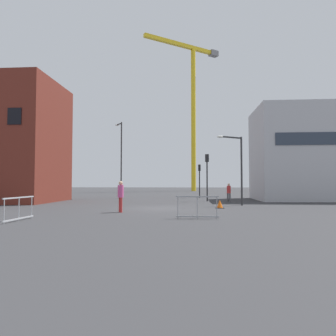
{
  "coord_description": "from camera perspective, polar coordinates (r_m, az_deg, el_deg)",
  "views": [
    {
      "loc": [
        1.93,
        -20.89,
        1.76
      ],
      "look_at": [
        0.0,
        5.46,
        2.93
      ],
      "focal_mm": 33.51,
      "sensor_mm": 36.0,
      "label": 1
    }
  ],
  "objects": [
    {
      "name": "construction_crane",
      "position": [
        63.07,
        4.4,
        12.73
      ],
      "size": [
        14.31,
        10.41,
        28.77
      ],
      "color": "yellow",
      "rests_on": "ground"
    },
    {
      "name": "pedestrian_walking",
      "position": [
        27.8,
        11.0,
        -4.19
      ],
      "size": [
        0.34,
        0.34,
        1.63
      ],
      "color": "#4C4C51",
      "rests_on": "ground"
    },
    {
      "name": "safety_barrier_mid_span",
      "position": [
        15.79,
        -25.49,
        -6.64
      ],
      "size": [
        0.17,
        2.33,
        1.08
      ],
      "color": "#B2B5BA",
      "rests_on": "ground"
    },
    {
      "name": "ground",
      "position": [
        21.06,
        -1.09,
        -7.34
      ],
      "size": [
        160.0,
        160.0,
        0.0
      ],
      "primitive_type": "plane",
      "color": "#333335"
    },
    {
      "name": "streetlamp_tall",
      "position": [
        34.12,
        -8.59,
        2.44
      ],
      "size": [
        1.02,
        1.19,
        8.19
      ],
      "color": "#2D2D30",
      "rests_on": "ground"
    },
    {
      "name": "office_block",
      "position": [
        34.01,
        25.75,
        2.32
      ],
      "size": [
        12.18,
        7.3,
        8.98
      ],
      "color": "#B7B7BC",
      "rests_on": "ground"
    },
    {
      "name": "traffic_light_median",
      "position": [
        35.07,
        5.75,
        -1.33
      ],
      "size": [
        0.29,
        0.39,
        3.69
      ],
      "color": "black",
      "rests_on": "ground"
    },
    {
      "name": "traffic_light_crosswalk",
      "position": [
        28.75,
        7.11,
        -0.34
      ],
      "size": [
        0.34,
        0.39,
        4.29
      ],
      "color": "#232326",
      "rests_on": "ground"
    },
    {
      "name": "streetlamp_short",
      "position": [
        23.89,
        12.52,
        1.05
      ],
      "size": [
        1.97,
        1.23,
        5.15
      ],
      "color": "#2D2D30",
      "rests_on": "ground"
    },
    {
      "name": "pedestrian_waiting",
      "position": [
        18.41,
        -8.62,
        -4.7
      ],
      "size": [
        0.34,
        0.34,
        1.81
      ],
      "color": "red",
      "rests_on": "ground"
    },
    {
      "name": "brick_building",
      "position": [
        31.33,
        -26.69,
        4.24
      ],
      "size": [
        8.37,
        7.54,
        10.62
      ],
      "color": "maroon",
      "rests_on": "ground"
    },
    {
      "name": "traffic_cone_on_verge",
      "position": [
        21.39,
        9.4,
        -6.52
      ],
      "size": [
        0.56,
        0.56,
        0.57
      ],
      "color": "black",
      "rests_on": "ground"
    },
    {
      "name": "safety_barrier_right_run",
      "position": [
        15.16,
        5.34,
        -7.06
      ],
      "size": [
        2.06,
        0.08,
        1.08
      ],
      "color": "gray",
      "rests_on": "ground"
    }
  ]
}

